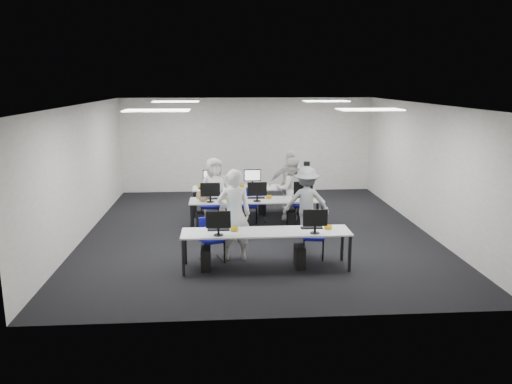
{
  "coord_description": "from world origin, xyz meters",
  "views": [
    {
      "loc": [
        -0.82,
        -11.42,
        3.52
      ],
      "look_at": [
        -0.04,
        -0.18,
        1.0
      ],
      "focal_mm": 35.0,
      "sensor_mm": 36.0,
      "label": 1
    }
  ],
  "objects": [
    {
      "name": "dslr_camera",
      "position": [
        1.12,
        -0.27,
        1.67
      ],
      "size": [
        0.16,
        0.19,
        0.1
      ],
      "primitive_type": "cube",
      "rotation": [
        0.0,
        0.0,
        3.03
      ],
      "color": "black",
      "rests_on": "photographer"
    },
    {
      "name": "chair_0",
      "position": [
        -1.05,
        -1.95,
        0.27
      ],
      "size": [
        0.55,
        0.57,
        0.86
      ],
      "rotation": [
        0.0,
        0.0,
        0.33
      ],
      "color": "navy",
      "rests_on": "ground"
    },
    {
      "name": "chair_4",
      "position": [
        1.17,
        0.75,
        0.28
      ],
      "size": [
        0.46,
        0.5,
        0.88
      ],
      "rotation": [
        0.0,
        0.0,
        0.06
      ],
      "color": "navy",
      "rests_on": "ground"
    },
    {
      "name": "room",
      "position": [
        0.0,
        0.0,
        1.5
      ],
      "size": [
        9.0,
        9.02,
        3.0
      ],
      "color": "black",
      "rests_on": "ground"
    },
    {
      "name": "photographer",
      "position": [
        1.1,
        -0.45,
        0.81
      ],
      "size": [
        1.1,
        0.71,
        1.61
      ],
      "primitive_type": "imported",
      "rotation": [
        0.0,
        0.0,
        3.03
      ],
      "color": "slate",
      "rests_on": "ground"
    },
    {
      "name": "chair_7",
      "position": [
        1.1,
        1.1,
        0.29
      ],
      "size": [
        0.47,
        0.51,
        0.92
      ],
      "rotation": [
        0.0,
        0.0,
        -0.04
      ],
      "color": "navy",
      "rests_on": "ground"
    },
    {
      "name": "equipment_front",
      "position": [
        -0.19,
        -2.42,
        0.36
      ],
      "size": [
        2.51,
        0.41,
        1.19
      ],
      "color": "#0C55A6",
      "rests_on": "desk_front"
    },
    {
      "name": "student_3",
      "position": [
        0.91,
        1.05,
        0.9
      ],
      "size": [
        1.1,
        0.56,
        1.8
      ],
      "primitive_type": "imported",
      "rotation": [
        0.0,
        0.0,
        -0.12
      ],
      "color": "beige",
      "rests_on": "ground"
    },
    {
      "name": "handbag",
      "position": [
        -1.28,
        0.12,
        0.86
      ],
      "size": [
        0.36,
        0.26,
        0.27
      ],
      "primitive_type": "ellipsoid",
      "rotation": [
        0.0,
        0.0,
        -0.17
      ],
      "color": "olive",
      "rests_on": "desk_mid"
    },
    {
      "name": "equipment_mid",
      "position": [
        -0.19,
        0.18,
        0.36
      ],
      "size": [
        2.91,
        0.41,
        1.19
      ],
      "color": "white",
      "rests_on": "desk_mid"
    },
    {
      "name": "chair_6",
      "position": [
        0.06,
        0.93,
        0.3
      ],
      "size": [
        0.47,
        0.52,
        0.96
      ],
      "rotation": [
        0.0,
        0.0,
        0.01
      ],
      "color": "navy",
      "rests_on": "ground"
    },
    {
      "name": "chair_5",
      "position": [
        -0.93,
        1.1,
        0.26
      ],
      "size": [
        0.48,
        0.5,
        0.82
      ],
      "rotation": [
        0.0,
        0.0,
        0.19
      ],
      "color": "navy",
      "rests_on": "ground"
    },
    {
      "name": "student_0",
      "position": [
        -0.59,
        -1.87,
        0.92
      ],
      "size": [
        0.71,
        0.5,
        1.85
      ],
      "primitive_type": "imported",
      "rotation": [
        0.0,
        0.0,
        3.23
      ],
      "color": "beige",
      "rests_on": "ground"
    },
    {
      "name": "desk_front",
      "position": [
        0.0,
        -2.4,
        0.68
      ],
      "size": [
        3.2,
        0.7,
        0.73
      ],
      "color": "silver",
      "rests_on": "ground"
    },
    {
      "name": "chair_2",
      "position": [
        -1.11,
        0.68,
        0.29
      ],
      "size": [
        0.48,
        0.52,
        0.92
      ],
      "rotation": [
        0.0,
        0.0,
        -0.07
      ],
      "color": "navy",
      "rests_on": "ground"
    },
    {
      "name": "student_1",
      "position": [
        0.92,
        0.91,
        0.82
      ],
      "size": [
        0.85,
        0.7,
        1.63
      ],
      "primitive_type": "imported",
      "rotation": [
        0.0,
        0.0,
        3.25
      ],
      "color": "beige",
      "rests_on": "ground"
    },
    {
      "name": "desk_mid",
      "position": [
        0.0,
        0.2,
        0.68
      ],
      "size": [
        3.2,
        0.7,
        0.73
      ],
      "color": "silver",
      "rests_on": "ground"
    },
    {
      "name": "ceiling_panels",
      "position": [
        0.0,
        0.0,
        2.98
      ],
      "size": [
        5.2,
        4.6,
        0.02
      ],
      "color": "white",
      "rests_on": "room"
    },
    {
      "name": "chair_1",
      "position": [
        1.0,
        -1.88,
        0.27
      ],
      "size": [
        0.48,
        0.51,
        0.86
      ],
      "rotation": [
        0.0,
        0.0,
        -0.13
      ],
      "color": "navy",
      "rests_on": "ground"
    },
    {
      "name": "student_2",
      "position": [
        -1.01,
        0.93,
        0.82
      ],
      "size": [
        0.93,
        0.75,
        1.64
      ],
      "primitive_type": "imported",
      "rotation": [
        0.0,
        0.0,
        0.33
      ],
      "color": "beige",
      "rests_on": "ground"
    },
    {
      "name": "chair_3",
      "position": [
        -0.14,
        0.82,
        0.26
      ],
      "size": [
        0.45,
        0.48,
        0.84
      ],
      "rotation": [
        0.0,
        0.0,
        -0.1
      ],
      "color": "navy",
      "rests_on": "ground"
    },
    {
      "name": "equipment_back",
      "position": [
        0.19,
        1.62,
        0.36
      ],
      "size": [
        2.91,
        0.41,
        1.19
      ],
      "color": "white",
      "rests_on": "desk_back"
    },
    {
      "name": "desk_back",
      "position": [
        0.0,
        1.6,
        0.68
      ],
      "size": [
        3.2,
        0.7,
        0.73
      ],
      "color": "silver",
      "rests_on": "ground"
    }
  ]
}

